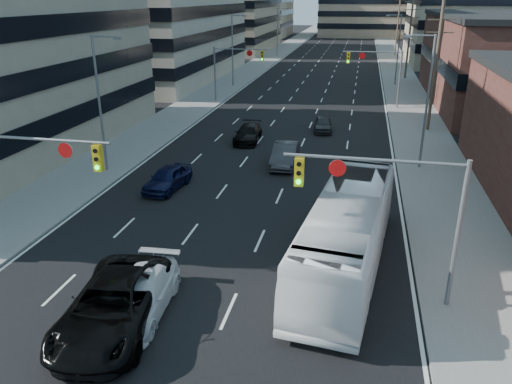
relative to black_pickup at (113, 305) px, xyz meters
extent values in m
cube|color=black|center=(2.02, 125.78, -0.90)|extent=(18.00, 300.00, 0.02)
cube|color=slate|center=(-9.48, 125.78, -0.84)|extent=(5.00, 300.00, 0.15)
cube|color=slate|center=(13.52, 125.78, -0.84)|extent=(5.00, 300.00, 0.15)
cube|color=gray|center=(-21.98, 95.78, 7.09)|extent=(20.00, 30.00, 16.00)
cube|color=gray|center=(27.02, 83.78, 6.09)|extent=(22.00, 28.00, 14.00)
cube|color=#ADA089|center=(-25.98, 135.78, 9.09)|extent=(24.00, 24.00, 20.00)
cube|color=gray|center=(34.02, 125.78, 5.09)|extent=(22.00, 22.00, 12.00)
cylinder|color=slate|center=(-4.73, 3.78, 4.89)|extent=(6.50, 0.12, 0.12)
cube|color=gold|center=(-2.08, 3.78, 4.24)|extent=(0.35, 0.28, 1.10)
cylinder|color=black|center=(-2.08, 3.62, 4.59)|extent=(0.18, 0.06, 0.18)
cylinder|color=black|center=(-2.08, 3.62, 4.24)|extent=(0.18, 0.06, 0.18)
cylinder|color=#0CE526|center=(-2.08, 3.62, 3.89)|extent=(0.18, 0.06, 0.18)
cylinder|color=white|center=(-3.48, 3.75, 4.49)|extent=(0.64, 0.06, 0.64)
cylinder|color=slate|center=(12.02, 3.78, 2.09)|extent=(0.18, 0.18, 6.00)
cylinder|color=slate|center=(8.77, 3.78, 4.89)|extent=(6.50, 0.12, 0.12)
cube|color=gold|center=(6.12, 3.78, 4.24)|extent=(0.35, 0.28, 1.10)
cylinder|color=black|center=(6.12, 3.62, 4.59)|extent=(0.18, 0.06, 0.18)
cylinder|color=black|center=(6.12, 3.62, 4.24)|extent=(0.18, 0.06, 0.18)
cylinder|color=#0CE526|center=(6.12, 3.62, 3.89)|extent=(0.18, 0.06, 0.18)
cylinder|color=white|center=(7.52, 3.75, 4.49)|extent=(0.64, 0.06, 0.64)
cylinder|color=slate|center=(-7.98, 40.78, 2.09)|extent=(0.18, 0.18, 6.00)
cylinder|color=slate|center=(-4.98, 40.78, 4.89)|extent=(6.00, 0.12, 0.12)
cube|color=gold|center=(-2.58, 40.78, 4.24)|extent=(0.35, 0.28, 1.10)
cylinder|color=black|center=(-2.58, 40.62, 4.59)|extent=(0.18, 0.06, 0.18)
cylinder|color=black|center=(-2.58, 40.62, 4.24)|extent=(0.18, 0.06, 0.18)
cylinder|color=#0CE526|center=(-2.58, 40.62, 3.89)|extent=(0.18, 0.06, 0.18)
cylinder|color=white|center=(-3.98, 40.75, 4.49)|extent=(0.64, 0.06, 0.64)
cylinder|color=slate|center=(12.02, 40.78, 2.09)|extent=(0.18, 0.18, 6.00)
cylinder|color=slate|center=(9.02, 40.78, 4.89)|extent=(6.00, 0.12, 0.12)
cube|color=gold|center=(6.62, 40.78, 4.24)|extent=(0.35, 0.28, 1.10)
cylinder|color=black|center=(6.62, 40.62, 4.59)|extent=(0.18, 0.06, 0.18)
cylinder|color=black|center=(6.62, 40.62, 4.24)|extent=(0.18, 0.06, 0.18)
cylinder|color=#0CE526|center=(6.62, 40.62, 3.89)|extent=(0.18, 0.06, 0.18)
cylinder|color=white|center=(8.02, 40.75, 4.49)|extent=(0.64, 0.06, 0.64)
cylinder|color=#4C3D2D|center=(14.22, 31.78, 4.59)|extent=(0.28, 0.28, 11.00)
cube|color=#4C3D2D|center=(14.22, 31.78, 9.49)|extent=(2.20, 0.10, 0.10)
cube|color=#4C3D2D|center=(14.22, 31.78, 8.49)|extent=(2.20, 0.10, 0.10)
cube|color=#4C3D2D|center=(14.22, 31.78, 7.49)|extent=(2.20, 0.10, 0.10)
cylinder|color=#4C3D2D|center=(14.22, 61.78, 4.59)|extent=(0.28, 0.28, 11.00)
cube|color=#4C3D2D|center=(14.22, 61.78, 9.49)|extent=(2.20, 0.10, 0.10)
cube|color=#4C3D2D|center=(14.22, 61.78, 8.49)|extent=(2.20, 0.10, 0.10)
cube|color=#4C3D2D|center=(14.22, 61.78, 7.49)|extent=(2.20, 0.10, 0.10)
cylinder|color=#4C3D2D|center=(14.22, 91.78, 4.59)|extent=(0.28, 0.28, 11.00)
cube|color=#4C3D2D|center=(14.22, 91.78, 9.49)|extent=(2.20, 0.10, 0.10)
cube|color=#4C3D2D|center=(14.22, 91.78, 8.49)|extent=(2.20, 0.10, 0.10)
cube|color=#4C3D2D|center=(14.22, 91.78, 7.49)|extent=(2.20, 0.10, 0.10)
cylinder|color=slate|center=(-8.48, 15.78, 3.59)|extent=(0.16, 0.16, 9.00)
cylinder|color=slate|center=(-7.58, 15.78, 7.99)|extent=(1.80, 0.10, 0.10)
cube|color=slate|center=(-6.78, 15.78, 7.91)|extent=(0.50, 0.22, 0.14)
cylinder|color=slate|center=(-8.48, 50.78, 3.59)|extent=(0.16, 0.16, 9.00)
cylinder|color=slate|center=(-7.58, 50.78, 7.99)|extent=(1.80, 0.10, 0.10)
cube|color=slate|center=(-6.78, 50.78, 7.91)|extent=(0.50, 0.22, 0.14)
cylinder|color=slate|center=(-8.48, 85.78, 3.59)|extent=(0.16, 0.16, 9.00)
cylinder|color=slate|center=(-7.58, 85.78, 7.99)|extent=(1.80, 0.10, 0.10)
cube|color=slate|center=(-6.78, 85.78, 7.91)|extent=(0.50, 0.22, 0.14)
cylinder|color=slate|center=(12.52, 20.78, 3.59)|extent=(0.16, 0.16, 9.00)
cylinder|color=slate|center=(11.62, 20.78, 7.99)|extent=(1.80, 0.10, 0.10)
cube|color=slate|center=(10.82, 20.78, 7.91)|extent=(0.50, 0.22, 0.14)
cylinder|color=slate|center=(12.52, 55.78, 3.59)|extent=(0.16, 0.16, 9.00)
cylinder|color=slate|center=(11.62, 55.78, 7.99)|extent=(1.80, 0.10, 0.10)
cube|color=slate|center=(10.82, 55.78, 7.91)|extent=(0.50, 0.22, 0.14)
imported|color=black|center=(0.00, 0.00, 0.00)|extent=(3.75, 6.86, 1.82)
imported|color=silver|center=(0.57, 1.09, -0.18)|extent=(2.38, 5.16, 1.46)
imported|color=silver|center=(8.02, 6.02, 0.81)|extent=(4.35, 12.61, 3.44)
imported|color=black|center=(-3.18, 13.53, -0.18)|extent=(2.20, 4.45, 1.46)
imported|color=#303032|center=(3.24, 19.65, -0.13)|extent=(1.80, 4.80, 1.57)
imported|color=black|center=(-0.69, 25.13, -0.23)|extent=(2.14, 4.75, 1.35)
imported|color=#2B2B2D|center=(5.09, 29.79, -0.26)|extent=(1.86, 3.93, 1.30)
camera|label=1|loc=(8.14, -13.77, 10.40)|focal=35.00mm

